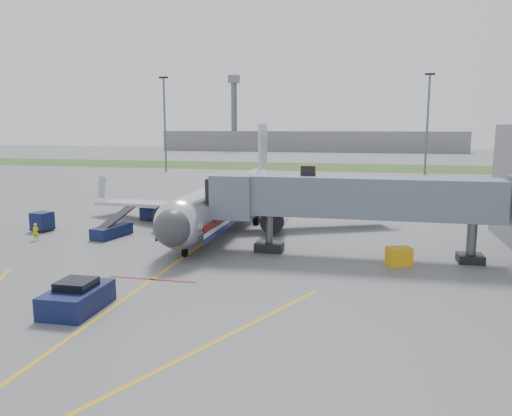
% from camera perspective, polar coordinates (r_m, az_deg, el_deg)
% --- Properties ---
extents(ground, '(400.00, 400.00, 0.00)m').
position_cam_1_polar(ground, '(36.93, -9.24, -6.26)').
color(ground, '#565659').
rests_on(ground, ground).
extents(grass_strip, '(300.00, 25.00, 0.01)m').
position_cam_1_polar(grass_strip, '(124.09, 6.40, 4.71)').
color(grass_strip, '#2D4C1E').
rests_on(grass_strip, ground).
extents(apron_markings, '(21.52, 50.00, 0.01)m').
position_cam_1_polar(apron_markings, '(30.50, -14.47, -9.79)').
color(apron_markings, gold).
rests_on(apron_markings, ground).
extents(airliner, '(32.10, 35.67, 10.25)m').
position_cam_1_polar(airliner, '(50.56, -2.90, 1.12)').
color(airliner, silver).
rests_on(airliner, ground).
extents(jet_bridge, '(25.30, 4.00, 6.90)m').
position_cam_1_polar(jet_bridge, '(38.35, 11.66, 1.08)').
color(jet_bridge, slate).
rests_on(jet_bridge, ground).
extents(light_mast_left, '(2.00, 0.44, 20.40)m').
position_cam_1_polar(light_mast_left, '(111.75, -10.39, 9.64)').
color(light_mast_left, '#595B60').
rests_on(light_mast_left, ground).
extents(light_mast_right, '(2.00, 0.44, 20.40)m').
position_cam_1_polar(light_mast_right, '(108.59, 19.01, 9.31)').
color(light_mast_right, '#595B60').
rests_on(light_mast_right, ground).
extents(distant_terminal, '(120.00, 14.00, 8.00)m').
position_cam_1_polar(distant_terminal, '(204.40, 6.10, 7.62)').
color(distant_terminal, slate).
rests_on(distant_terminal, ground).
extents(control_tower, '(4.00, 4.00, 30.00)m').
position_cam_1_polar(control_tower, '(205.19, -2.52, 11.39)').
color(control_tower, '#595B60').
rests_on(control_tower, ground).
extents(pushback_tug, '(2.55, 4.10, 1.69)m').
position_cam_1_polar(pushback_tug, '(28.97, -19.77, -9.62)').
color(pushback_tug, '#0C1138').
rests_on(pushback_tug, ground).
extents(baggage_cart_a, '(1.63, 1.63, 1.61)m').
position_cam_1_polar(baggage_cart_a, '(54.26, -12.15, -0.46)').
color(baggage_cart_a, '#0C1138').
rests_on(baggage_cart_a, ground).
extents(baggage_cart_b, '(1.95, 1.95, 1.80)m').
position_cam_1_polar(baggage_cart_b, '(51.51, -23.24, -1.43)').
color(baggage_cart_b, '#0C1138').
rests_on(baggage_cart_b, ground).
extents(baggage_cart_c, '(1.52, 1.52, 1.64)m').
position_cam_1_polar(baggage_cart_c, '(48.81, -7.27, -1.39)').
color(baggage_cart_c, '#0C1138').
rests_on(baggage_cart_c, ground).
extents(belt_loader, '(2.34, 5.08, 2.40)m').
position_cam_1_polar(belt_loader, '(46.76, -16.12, -2.45)').
color(belt_loader, '#0C1138').
rests_on(belt_loader, ground).
extents(ground_power_cart, '(1.96, 1.69, 1.32)m').
position_cam_1_polar(ground_power_cart, '(37.20, 16.02, -5.35)').
color(ground_power_cart, '#E6A30D').
rests_on(ground_power_cart, ground).
extents(ramp_worker, '(0.63, 0.50, 1.52)m').
position_cam_1_polar(ramp_worker, '(47.38, -23.87, -2.54)').
color(ramp_worker, '#BCD519').
rests_on(ramp_worker, ground).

